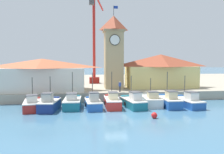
{
  "coord_description": "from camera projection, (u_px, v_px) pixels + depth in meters",
  "views": [
    {
      "loc": [
        -3.36,
        -23.83,
        6.09
      ],
      "look_at": [
        0.66,
        9.32,
        3.5
      ],
      "focal_mm": 35.0,
      "sensor_mm": 36.0,
      "label": 1
    }
  ],
  "objects": [
    {
      "name": "ground_plane",
      "position": [
        116.0,
        114.0,
        24.46
      ],
      "size": [
        300.0,
        300.0,
        0.0
      ],
      "primitive_type": "plane",
      "color": "teal"
    },
    {
      "name": "fishing_boat_mid_right",
      "position": [
        133.0,
        102.0,
        28.1
      ],
      "size": [
        2.81,
        5.19,
        4.05
      ],
      "color": "#196B7F",
      "rests_on": "ground"
    },
    {
      "name": "fishing_boat_right_outer",
      "position": [
        169.0,
        101.0,
        28.61
      ],
      "size": [
        2.05,
        4.97,
        4.54
      ],
      "color": "#2356A8",
      "rests_on": "ground"
    },
    {
      "name": "fishing_boat_left_outer",
      "position": [
        49.0,
        104.0,
        26.41
      ],
      "size": [
        2.39,
        4.36,
        4.09
      ],
      "color": "navy",
      "rests_on": "ground"
    },
    {
      "name": "fishing_boat_far_right",
      "position": [
        187.0,
        101.0,
        28.63
      ],
      "size": [
        2.69,
        5.42,
        4.03
      ],
      "color": "#2356A8",
      "rests_on": "ground"
    },
    {
      "name": "fishing_boat_mid_left",
      "position": [
        93.0,
        103.0,
        27.43
      ],
      "size": [
        2.2,
        4.47,
        4.46
      ],
      "color": "#2356A8",
      "rests_on": "ground"
    },
    {
      "name": "dock_worker_near_tower",
      "position": [
        120.0,
        86.0,
        32.5
      ],
      "size": [
        0.34,
        0.22,
        1.62
      ],
      "color": "#33333D",
      "rests_on": "quay_wharf"
    },
    {
      "name": "warehouse_right",
      "position": [
        161.0,
        70.0,
        38.02
      ],
      "size": [
        12.15,
        5.61,
        5.74
      ],
      "color": "#E5D17A",
      "rests_on": "quay_wharf"
    },
    {
      "name": "fishing_boat_left_inner",
      "position": [
        72.0,
        102.0,
        27.78
      ],
      "size": [
        2.23,
        4.75,
        4.55
      ],
      "color": "#196B7F",
      "rests_on": "ground"
    },
    {
      "name": "warehouse_left",
      "position": [
        42.0,
        74.0,
        33.8
      ],
      "size": [
        13.22,
        6.46,
        4.97
      ],
      "color": "silver",
      "rests_on": "quay_wharf"
    },
    {
      "name": "quay_wharf",
      "position": [
        100.0,
        83.0,
        51.45
      ],
      "size": [
        120.0,
        40.0,
        1.35
      ],
      "primitive_type": "cube",
      "color": "#A89E89",
      "rests_on": "ground"
    },
    {
      "name": "clock_tower",
      "position": [
        114.0,
        50.0,
        36.45
      ],
      "size": [
        3.49,
        3.49,
        13.7
      ],
      "color": "tan",
      "rests_on": "quay_wharf"
    },
    {
      "name": "mooring_buoy",
      "position": [
        154.0,
        115.0,
        22.84
      ],
      "size": [
        0.63,
        0.63,
        0.63
      ],
      "primitive_type": "sphere",
      "color": "red",
      "rests_on": "ground"
    },
    {
      "name": "fishing_boat_far_left",
      "position": [
        33.0,
        104.0,
        26.6
      ],
      "size": [
        2.75,
        4.59,
        3.96
      ],
      "color": "#AD2823",
      "rests_on": "ground"
    },
    {
      "name": "fishing_boat_center",
      "position": [
        112.0,
        102.0,
        28.13
      ],
      "size": [
        1.97,
        4.86,
        4.58
      ],
      "color": "#AD2823",
      "rests_on": "ground"
    },
    {
      "name": "port_crane_near",
      "position": [
        94.0,
        47.0,
        44.54
      ],
      "size": [
        3.48,
        8.05,
        18.81
      ],
      "color": "maroon",
      "rests_on": "quay_wharf"
    },
    {
      "name": "fishing_boat_right_inner",
      "position": [
        151.0,
        100.0,
        29.12
      ],
      "size": [
        2.4,
        4.38,
        3.64
      ],
      "color": "silver",
      "rests_on": "ground"
    }
  ]
}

